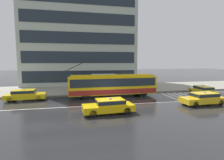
# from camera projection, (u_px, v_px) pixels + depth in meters

# --- Properties ---
(ground_plane) EXTENTS (160.00, 160.00, 0.00)m
(ground_plane) POSITION_uv_depth(u_px,v_px,m) (110.00, 102.00, 19.78)
(ground_plane) COLOR #262629
(sidewalk_slab) EXTENTS (80.00, 10.00, 0.14)m
(sidewalk_slab) POSITION_uv_depth(u_px,v_px,m) (99.00, 89.00, 29.35)
(sidewalk_slab) COLOR gray
(sidewalk_slab) RESTS_ON ground_plane
(crosswalk_stripe_edge_near) EXTENTS (0.44, 4.40, 0.01)m
(crosswalk_stripe_edge_near) POSITION_uv_depth(u_px,v_px,m) (170.00, 97.00, 22.83)
(crosswalk_stripe_edge_near) COLOR beige
(crosswalk_stripe_edge_near) RESTS_ON ground_plane
(crosswalk_stripe_inner_a) EXTENTS (0.44, 4.40, 0.01)m
(crosswalk_stripe_inner_a) POSITION_uv_depth(u_px,v_px,m) (176.00, 96.00, 23.01)
(crosswalk_stripe_inner_a) COLOR beige
(crosswalk_stripe_inner_a) RESTS_ON ground_plane
(crosswalk_stripe_center) EXTENTS (0.44, 4.40, 0.01)m
(crosswalk_stripe_center) POSITION_uv_depth(u_px,v_px,m) (182.00, 96.00, 23.20)
(crosswalk_stripe_center) COLOR beige
(crosswalk_stripe_center) RESTS_ON ground_plane
(crosswalk_stripe_inner_b) EXTENTS (0.44, 4.40, 0.01)m
(crosswalk_stripe_inner_b) POSITION_uv_depth(u_px,v_px,m) (188.00, 96.00, 23.38)
(crosswalk_stripe_inner_b) COLOR beige
(crosswalk_stripe_inner_b) RESTS_ON ground_plane
(crosswalk_stripe_edge_far) EXTENTS (0.44, 4.40, 0.01)m
(crosswalk_stripe_edge_far) POSITION_uv_depth(u_px,v_px,m) (194.00, 96.00, 23.57)
(crosswalk_stripe_edge_far) COLOR beige
(crosswalk_stripe_edge_far) RESTS_ON ground_plane
(lane_centre_line) EXTENTS (72.00, 0.14, 0.01)m
(lane_centre_line) POSITION_uv_depth(u_px,v_px,m) (113.00, 105.00, 18.61)
(lane_centre_line) COLOR silver
(lane_centre_line) RESTS_ON ground_plane
(trolleybus) EXTENTS (12.84, 2.90, 5.14)m
(trolleybus) POSITION_uv_depth(u_px,v_px,m) (113.00, 85.00, 22.97)
(trolleybus) COLOR yellow
(trolleybus) RESTS_ON ground_plane
(taxi_queued_behind_bus) EXTENTS (4.56, 2.01, 1.39)m
(taxi_queued_behind_bus) POSITION_uv_depth(u_px,v_px,m) (25.00, 94.00, 20.70)
(taxi_queued_behind_bus) COLOR yellow
(taxi_queued_behind_bus) RESTS_ON ground_plane
(taxi_cross_traffic) EXTENTS (2.11, 4.46, 1.39)m
(taxi_cross_traffic) POSITION_uv_depth(u_px,v_px,m) (203.00, 90.00, 23.80)
(taxi_cross_traffic) COLOR yellow
(taxi_cross_traffic) RESTS_ON ground_plane
(taxi_oncoming_near) EXTENTS (4.56, 2.05, 1.39)m
(taxi_oncoming_near) POSITION_uv_depth(u_px,v_px,m) (109.00, 105.00, 15.55)
(taxi_oncoming_near) COLOR yellow
(taxi_oncoming_near) RESTS_ON ground_plane
(taxi_oncoming_far) EXTENTS (4.77, 2.00, 1.39)m
(taxi_oncoming_far) POSITION_uv_depth(u_px,v_px,m) (203.00, 98.00, 18.71)
(taxi_oncoming_far) COLOR yellow
(taxi_oncoming_far) RESTS_ON ground_plane
(bus_shelter) EXTENTS (3.51, 1.83, 2.58)m
(bus_shelter) POSITION_uv_depth(u_px,v_px,m) (104.00, 78.00, 25.86)
(bus_shelter) COLOR gray
(bus_shelter) RESTS_ON sidewalk_slab
(pedestrian_at_shelter) EXTENTS (1.33, 1.33, 1.95)m
(pedestrian_at_shelter) POSITION_uv_depth(u_px,v_px,m) (77.00, 81.00, 26.30)
(pedestrian_at_shelter) COLOR black
(pedestrian_at_shelter) RESTS_ON sidewalk_slab
(pedestrian_approaching_curb) EXTENTS (1.34, 1.34, 2.01)m
(pedestrian_approaching_curb) POSITION_uv_depth(u_px,v_px,m) (109.00, 80.00, 26.34)
(pedestrian_approaching_curb) COLOR #2A261D
(pedestrian_approaching_curb) RESTS_ON sidewalk_slab
(office_tower_corner_left) EXTENTS (21.55, 12.47, 20.99)m
(office_tower_corner_left) POSITION_uv_depth(u_px,v_px,m) (80.00, 33.00, 36.96)
(office_tower_corner_left) COLOR #ACBAAB
(office_tower_corner_left) RESTS_ON ground_plane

